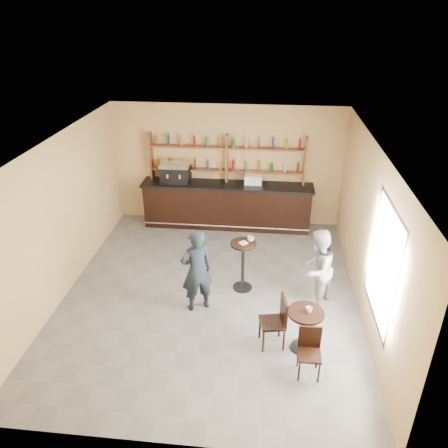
# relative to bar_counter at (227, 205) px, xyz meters

# --- Properties ---
(floor) EXTENTS (7.00, 7.00, 0.00)m
(floor) POSITION_rel_bar_counter_xyz_m (-0.03, -3.15, -0.61)
(floor) COLOR slate
(floor) RESTS_ON ground
(ceiling) EXTENTS (7.00, 7.00, 0.00)m
(ceiling) POSITION_rel_bar_counter_xyz_m (-0.03, -3.15, 2.59)
(ceiling) COLOR white
(ceiling) RESTS_ON wall_back
(wall_back) EXTENTS (7.00, 0.00, 7.00)m
(wall_back) POSITION_rel_bar_counter_xyz_m (-0.03, 0.35, 0.99)
(wall_back) COLOR tan
(wall_back) RESTS_ON floor
(wall_front) EXTENTS (7.00, 0.00, 7.00)m
(wall_front) POSITION_rel_bar_counter_xyz_m (-0.03, -6.65, 0.99)
(wall_front) COLOR tan
(wall_front) RESTS_ON floor
(wall_left) EXTENTS (0.00, 7.00, 7.00)m
(wall_left) POSITION_rel_bar_counter_xyz_m (-3.03, -3.15, 0.99)
(wall_left) COLOR tan
(wall_left) RESTS_ON floor
(wall_right) EXTENTS (0.00, 7.00, 7.00)m
(wall_right) POSITION_rel_bar_counter_xyz_m (2.97, -3.15, 0.99)
(wall_right) COLOR tan
(wall_right) RESTS_ON floor
(window_pane) EXTENTS (0.00, 2.00, 2.00)m
(window_pane) POSITION_rel_bar_counter_xyz_m (2.96, -4.35, 1.09)
(window_pane) COLOR white
(window_pane) RESTS_ON wall_right
(window_frame) EXTENTS (0.04, 1.70, 2.10)m
(window_frame) POSITION_rel_bar_counter_xyz_m (2.96, -4.35, 1.09)
(window_frame) COLOR black
(window_frame) RESTS_ON wall_right
(shelf_unit) EXTENTS (4.00, 0.26, 1.40)m
(shelf_unit) POSITION_rel_bar_counter_xyz_m (-0.03, 0.22, 1.20)
(shelf_unit) COLOR brown
(shelf_unit) RESTS_ON wall_back
(liquor_bottles) EXTENTS (3.68, 0.10, 1.00)m
(liquor_bottles) POSITION_rel_bar_counter_xyz_m (-0.03, 0.22, 1.37)
(liquor_bottles) COLOR #8C5919
(liquor_bottles) RESTS_ON shelf_unit
(bar_counter) EXTENTS (4.48, 0.87, 1.21)m
(bar_counter) POSITION_rel_bar_counter_xyz_m (0.00, 0.00, 0.00)
(bar_counter) COLOR black
(bar_counter) RESTS_ON floor
(espresso_machine) EXTENTS (0.77, 0.52, 0.53)m
(espresso_machine) POSITION_rel_bar_counter_xyz_m (-1.35, 0.00, 0.87)
(espresso_machine) COLOR black
(espresso_machine) RESTS_ON bar_counter
(pastry_case) EXTENTS (0.50, 0.42, 0.27)m
(pastry_case) POSITION_rel_bar_counter_xyz_m (0.68, 0.00, 0.74)
(pastry_case) COLOR silver
(pastry_case) RESTS_ON bar_counter
(pedestal_table) EXTENTS (0.60, 0.60, 1.10)m
(pedestal_table) POSITION_rel_bar_counter_xyz_m (0.62, -2.86, -0.06)
(pedestal_table) COLOR black
(pedestal_table) RESTS_ON floor
(napkin) EXTENTS (0.22, 0.22, 0.00)m
(napkin) POSITION_rel_bar_counter_xyz_m (0.62, -2.86, 0.50)
(napkin) COLOR white
(napkin) RESTS_ON pedestal_table
(donut) EXTENTS (0.14, 0.14, 0.04)m
(donut) POSITION_rel_bar_counter_xyz_m (0.63, -2.87, 0.52)
(donut) COLOR #C07946
(donut) RESTS_ON napkin
(cup_pedestal) EXTENTS (0.15, 0.15, 0.10)m
(cup_pedestal) POSITION_rel_bar_counter_xyz_m (0.76, -2.76, 0.55)
(cup_pedestal) COLOR white
(cup_pedestal) RESTS_ON pedestal_table
(man_main) EXTENTS (0.76, 0.67, 1.74)m
(man_main) POSITION_rel_bar_counter_xyz_m (-0.22, -3.62, 0.26)
(man_main) COLOR black
(man_main) RESTS_ON floor
(cafe_table) EXTENTS (0.72, 0.72, 0.80)m
(cafe_table) POSITION_rel_bar_counter_xyz_m (1.79, -4.56, -0.21)
(cafe_table) COLOR black
(cafe_table) RESTS_ON floor
(cup_cafe) EXTENTS (0.14, 0.14, 0.10)m
(cup_cafe) POSITION_rel_bar_counter_xyz_m (1.84, -4.56, 0.24)
(cup_cafe) COLOR white
(cup_cafe) RESTS_ON cafe_table
(chair_west) EXTENTS (0.50, 0.50, 0.98)m
(chair_west) POSITION_rel_bar_counter_xyz_m (1.24, -4.51, -0.12)
(chair_west) COLOR black
(chair_west) RESTS_ON floor
(chair_south) EXTENTS (0.37, 0.37, 0.85)m
(chair_south) POSITION_rel_bar_counter_xyz_m (1.84, -5.16, -0.18)
(chair_south) COLOR black
(chair_south) RESTS_ON floor
(patron_second) EXTENTS (0.95, 1.01, 1.66)m
(patron_second) POSITION_rel_bar_counter_xyz_m (2.08, -3.25, 0.22)
(patron_second) COLOR #9A999E
(patron_second) RESTS_ON floor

